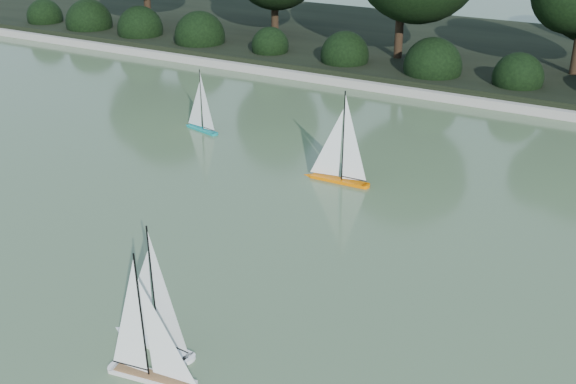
{
  "coord_description": "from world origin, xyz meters",
  "views": [
    {
      "loc": [
        3.27,
        -5.49,
        4.47
      ],
      "look_at": [
        -0.9,
        1.83,
        0.7
      ],
      "focal_mm": 45.0,
      "sensor_mm": 36.0,
      "label": 1
    }
  ],
  "objects_px": {
    "sailboat_white_b": "(159,361)",
    "sailboat_orange": "(334,166)",
    "sailboat_white_a": "(149,324)",
    "sailboat_teal": "(199,120)"
  },
  "relations": [
    {
      "from": "sailboat_white_a",
      "to": "sailboat_white_b",
      "type": "height_order",
      "value": "sailboat_white_a"
    },
    {
      "from": "sailboat_white_a",
      "to": "sailboat_white_b",
      "type": "bearing_deg",
      "value": -41.92
    },
    {
      "from": "sailboat_white_b",
      "to": "sailboat_teal",
      "type": "height_order",
      "value": "sailboat_white_b"
    },
    {
      "from": "sailboat_white_a",
      "to": "sailboat_teal",
      "type": "height_order",
      "value": "sailboat_white_a"
    },
    {
      "from": "sailboat_white_a",
      "to": "sailboat_white_b",
      "type": "relative_size",
      "value": 1.01
    },
    {
      "from": "sailboat_white_a",
      "to": "sailboat_teal",
      "type": "bearing_deg",
      "value": 121.74
    },
    {
      "from": "sailboat_white_a",
      "to": "sailboat_orange",
      "type": "distance_m",
      "value": 4.78
    },
    {
      "from": "sailboat_white_a",
      "to": "sailboat_orange",
      "type": "height_order",
      "value": "sailboat_orange"
    },
    {
      "from": "sailboat_orange",
      "to": "sailboat_white_b",
      "type": "bearing_deg",
      "value": -82.06
    },
    {
      "from": "sailboat_white_b",
      "to": "sailboat_orange",
      "type": "height_order",
      "value": "sailboat_orange"
    }
  ]
}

